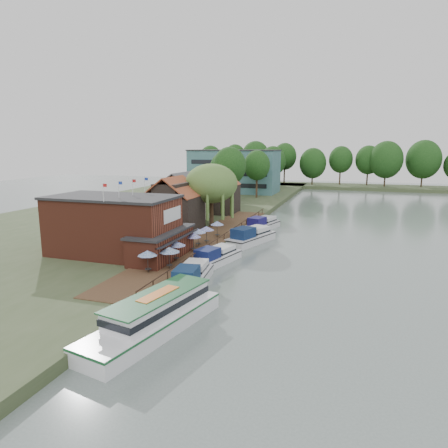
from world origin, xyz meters
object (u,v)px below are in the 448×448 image
(cruiser_1, at_px, (216,255))
(cruiser_2, at_px, (251,234))
(umbrella_1, at_px, (169,258))
(cruiser_3, at_px, (262,223))
(tour_boat, at_px, (153,314))
(pub, at_px, (128,226))
(cottage_c, at_px, (219,192))
(umbrella_4, at_px, (198,237))
(umbrella_2, at_px, (176,251))
(cottage_b, at_px, (182,196))
(cottage_a, at_px, (173,204))
(umbrella_3, at_px, (193,242))
(umbrella_0, at_px, (148,261))
(umbrella_5, at_px, (206,235))
(cruiser_0, at_px, (191,274))
(willow, at_px, (211,195))
(umbrella_6, at_px, (217,229))
(hotel_block, at_px, (234,171))
(swan, at_px, (153,313))

(cruiser_1, height_order, cruiser_2, cruiser_2)
(umbrella_1, height_order, cruiser_3, umbrella_1)
(tour_boat, bearing_deg, pub, 138.40)
(cruiser_2, bearing_deg, tour_boat, -71.27)
(cottage_c, distance_m, umbrella_4, 28.35)
(umbrella_2, relative_size, cruiser_2, 0.22)
(cottage_b, bearing_deg, cottage_a, -73.30)
(cruiser_3, bearing_deg, umbrella_1, -82.07)
(pub, relative_size, umbrella_3, 8.42)
(cottage_b, bearing_deg, umbrella_0, -72.35)
(umbrella_5, relative_size, cruiser_0, 0.24)
(pub, height_order, willow, willow)
(umbrella_5, bearing_deg, cottage_a, 140.49)
(cottage_a, relative_size, umbrella_2, 3.62)
(cottage_a, relative_size, umbrella_3, 3.62)
(umbrella_5, relative_size, umbrella_6, 1.00)
(umbrella_0, distance_m, umbrella_2, 4.88)
(cottage_b, xyz_separation_m, cruiser_3, (14.96, 0.07, -4.05))
(cottage_b, distance_m, cruiser_1, 26.36)
(hotel_block, relative_size, swan, 57.73)
(umbrella_2, bearing_deg, cruiser_3, 80.71)
(cottage_a, relative_size, swan, 19.55)
(cottage_b, distance_m, umbrella_1, 30.87)
(cruiser_2, bearing_deg, cottage_b, 165.22)
(cruiser_3, bearing_deg, pub, -98.31)
(pub, distance_m, umbrella_5, 11.19)
(umbrella_5, xyz_separation_m, cruiser_3, (3.96, 16.66, -1.09))
(cottage_b, height_order, umbrella_4, cottage_b)
(hotel_block, bearing_deg, umbrella_3, -77.43)
(cruiser_3, bearing_deg, umbrella_0, -84.40)
(pub, distance_m, cottage_a, 15.05)
(willow, bearing_deg, cruiser_1, -68.31)
(willow, bearing_deg, umbrella_5, -73.22)
(umbrella_1, bearing_deg, umbrella_2, 100.45)
(hotel_block, bearing_deg, umbrella_4, -77.29)
(cruiser_3, bearing_deg, cottage_b, -164.42)
(umbrella_2, height_order, cruiser_3, umbrella_2)
(cruiser_3, bearing_deg, cruiser_1, -76.70)
(pub, bearing_deg, umbrella_2, -6.57)
(cruiser_3, bearing_deg, willow, -130.49)
(umbrella_0, relative_size, umbrella_3, 1.00)
(umbrella_3, bearing_deg, willow, 102.14)
(cottage_b, height_order, swan, cottage_b)
(cruiser_2, height_order, swan, cruiser_2)
(umbrella_3, height_order, umbrella_6, same)
(cottage_a, distance_m, cruiser_3, 16.15)
(umbrella_6, bearing_deg, tour_boat, -80.61)
(cottage_a, relative_size, umbrella_6, 3.62)
(cruiser_1, distance_m, cruiser_2, 11.70)
(cottage_b, relative_size, cruiser_0, 0.98)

